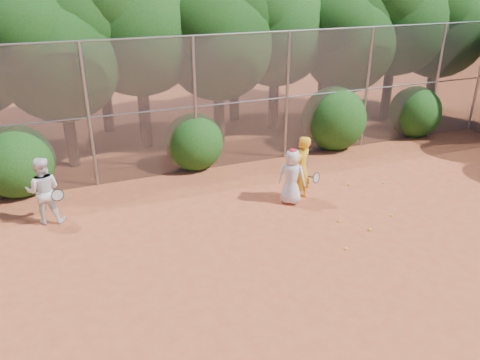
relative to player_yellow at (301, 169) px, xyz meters
name	(u,v)px	position (x,y,z in m)	size (l,w,h in m)	color
ground	(329,266)	(-0.94, -3.02, -0.88)	(80.00, 80.00, 0.00)	#AA4826
fence_back	(224,102)	(-1.06, 2.98, 1.17)	(20.05, 0.09, 4.03)	gray
tree_2	(59,49)	(-5.39, 4.82, 2.70)	(3.99, 3.47, 5.47)	black
tree_3	(138,14)	(-2.88, 5.83, 3.51)	(4.89, 4.26, 6.70)	black
tree_4	(219,33)	(-0.39, 5.22, 2.87)	(4.19, 3.64, 5.73)	black
tree_5	(277,19)	(2.11, 6.02, 3.16)	(4.51, 3.92, 6.17)	black
tree_6	(350,36)	(4.61, 5.02, 2.58)	(3.86, 3.36, 5.29)	black
tree_7	(398,9)	(7.12, 5.62, 3.40)	(4.77, 4.14, 6.53)	black
tree_8	(442,21)	(9.11, 5.32, 2.93)	(4.25, 3.70, 5.82)	black
tree_10	(96,2)	(-3.88, 8.03, 3.74)	(5.15, 4.48, 7.06)	black
tree_11	(235,13)	(1.12, 7.62, 3.28)	(4.64, 4.03, 6.35)	black
tree_12	(329,0)	(5.62, 8.23, 3.63)	(5.02, 4.37, 6.88)	black
bush_0	(16,158)	(-6.94, 3.28, 0.12)	(2.00, 2.00, 2.00)	#144110
bush_1	(194,139)	(-1.94, 3.28, 0.02)	(1.80, 1.80, 1.80)	#144110
bush_2	(334,116)	(3.06, 3.28, 0.22)	(2.20, 2.20, 2.20)	#144110
bush_3	(415,110)	(6.56, 3.28, 0.07)	(1.90, 1.90, 1.90)	#144110
player_yellow	(301,169)	(0.00, 0.00, 0.00)	(0.89, 0.71, 1.77)	gold
player_teen	(292,176)	(-0.32, -0.08, -0.13)	(0.86, 0.83, 1.52)	silver
player_white	(43,191)	(-6.31, 1.20, -0.05)	(0.93, 0.83, 1.68)	white
ball_0	(370,230)	(0.72, -2.12, -0.85)	(0.07, 0.07, 0.07)	#D1E72A
ball_1	(384,183)	(2.73, -0.04, -0.85)	(0.07, 0.07, 0.07)	#D1E72A
ball_2	(346,249)	(-0.27, -2.62, -0.85)	(0.07, 0.07, 0.07)	#D1E72A
ball_3	(392,215)	(1.66, -1.73, -0.85)	(0.07, 0.07, 0.07)	#D1E72A
ball_4	(339,221)	(0.28, -1.50, -0.85)	(0.07, 0.07, 0.07)	#D1E72A
ball_5	(349,184)	(1.73, 0.24, -0.85)	(0.07, 0.07, 0.07)	#D1E72A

